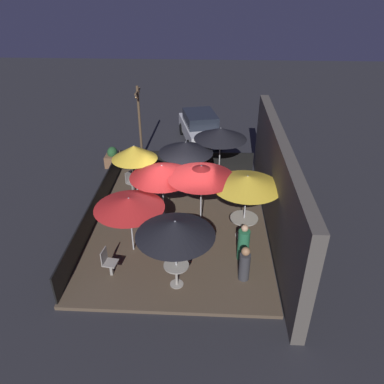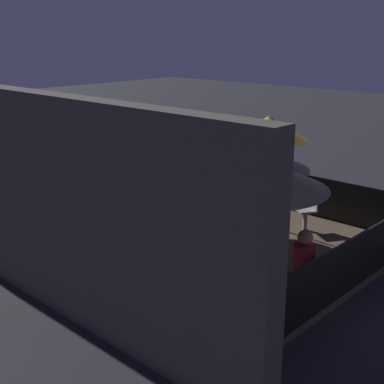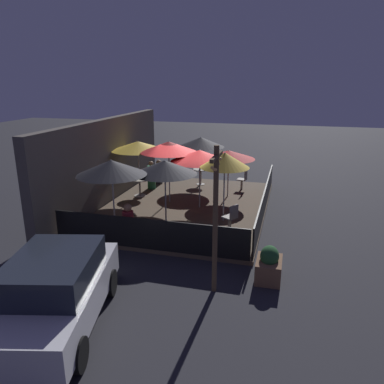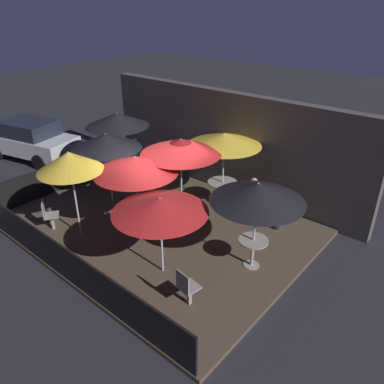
% 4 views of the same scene
% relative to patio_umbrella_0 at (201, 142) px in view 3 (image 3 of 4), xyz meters
% --- Properties ---
extents(ground_plane, '(60.00, 60.00, 0.00)m').
position_rel_patio_umbrella_0_xyz_m(ground_plane, '(-3.17, -0.17, -2.16)').
color(ground_plane, '#26262B').
extents(patio_deck, '(8.43, 6.27, 0.12)m').
position_rel_patio_umbrella_0_xyz_m(patio_deck, '(-3.17, -0.17, -2.10)').
color(patio_deck, brown).
rests_on(patio_deck, ground_plane).
extents(building_wall, '(10.03, 0.36, 3.46)m').
position_rel_patio_umbrella_0_xyz_m(building_wall, '(-3.17, 3.19, -0.44)').
color(building_wall, '#4C4742').
rests_on(building_wall, ground_plane).
extents(fence_front, '(8.23, 0.05, 0.95)m').
position_rel_patio_umbrella_0_xyz_m(fence_front, '(-3.17, -3.26, -1.57)').
color(fence_front, black).
rests_on(fence_front, patio_deck).
extents(fence_side_left, '(0.05, 6.07, 0.95)m').
position_rel_patio_umbrella_0_xyz_m(fence_side_left, '(-7.33, -0.17, -1.57)').
color(fence_side_left, black).
rests_on(fence_side_left, patio_deck).
extents(patio_umbrella_0, '(2.19, 2.19, 2.27)m').
position_rel_patio_umbrella_0_xyz_m(patio_umbrella_0, '(0.00, 0.00, 0.00)').
color(patio_umbrella_0, '#B2B2B7').
rests_on(patio_umbrella_0, patio_deck).
extents(patio_umbrella_1, '(2.26, 2.26, 2.38)m').
position_rel_patio_umbrella_0_xyz_m(patio_umbrella_1, '(-2.46, 2.10, 0.14)').
color(patio_umbrella_1, '#B2B2B7').
rests_on(patio_umbrella_1, patio_deck).
extents(patio_umbrella_2, '(2.17, 2.17, 2.28)m').
position_rel_patio_umbrella_0_xyz_m(patio_umbrella_2, '(-5.34, -0.07, 0.00)').
color(patio_umbrella_2, '#B2B2B7').
rests_on(patio_umbrella_2, patio_deck).
extents(patio_umbrella_3, '(1.71, 1.71, 2.47)m').
position_rel_patio_umbrella_0_xyz_m(patio_umbrella_3, '(-4.44, -1.92, 0.16)').
color(patio_umbrella_3, '#B2B2B7').
rests_on(patio_umbrella_3, patio_deck).
extents(patio_umbrella_4, '(2.21, 2.21, 2.00)m').
position_rel_patio_umbrella_0_xyz_m(patio_umbrella_4, '(-1.54, -1.57, -0.22)').
color(patio_umbrella_4, '#B2B2B7').
rests_on(patio_umbrella_4, patio_deck).
extents(patio_umbrella_5, '(2.21, 2.21, 2.44)m').
position_rel_patio_umbrella_0_xyz_m(patio_umbrella_5, '(-6.47, 1.31, 0.16)').
color(patio_umbrella_5, '#B2B2B7').
rests_on(patio_umbrella_5, patio_deck).
extents(patio_umbrella_6, '(2.27, 2.27, 2.29)m').
position_rel_patio_umbrella_0_xyz_m(patio_umbrella_6, '(-3.25, -0.75, 0.02)').
color(patio_umbrella_6, '#B2B2B7').
rests_on(patio_umbrella_6, patio_deck).
extents(patio_umbrella_7, '(2.28, 2.28, 2.49)m').
position_rel_patio_umbrella_0_xyz_m(patio_umbrella_7, '(-2.88, 0.61, 0.23)').
color(patio_umbrella_7, '#B2B2B7').
rests_on(patio_umbrella_7, patio_deck).
extents(dining_table_0, '(0.73, 0.73, 0.76)m').
position_rel_patio_umbrella_0_xyz_m(dining_table_0, '(0.00, -0.00, -1.46)').
color(dining_table_0, '#9E998E').
rests_on(dining_table_0, patio_deck).
extents(dining_table_1, '(0.95, 0.95, 0.77)m').
position_rel_patio_umbrella_0_xyz_m(dining_table_1, '(-2.46, 2.10, -1.43)').
color(dining_table_1, '#9E998E').
rests_on(dining_table_1, patio_deck).
extents(patio_chair_0, '(0.55, 0.55, 0.91)m').
position_rel_patio_umbrella_0_xyz_m(patio_chair_0, '(-5.28, -2.33, -1.55)').
color(patio_chair_0, gray).
rests_on(patio_chair_0, patio_deck).
extents(patio_chair_1, '(0.46, 0.46, 0.93)m').
position_rel_patio_umbrella_0_xyz_m(patio_chair_1, '(-0.32, -2.07, -1.54)').
color(patio_chair_1, gray).
rests_on(patio_chair_1, patio_deck).
extents(patron_0, '(0.52, 0.52, 1.29)m').
position_rel_patio_umbrella_0_xyz_m(patron_0, '(-1.28, 2.01, -1.47)').
color(patron_0, '#236642').
rests_on(patron_0, patio_deck).
extents(patron_1, '(0.46, 0.46, 1.16)m').
position_rel_patio_umbrella_0_xyz_m(patron_1, '(-0.36, 1.98, -1.50)').
color(patron_1, '#333338').
rests_on(patron_1, patio_deck).
extents(patron_2, '(0.38, 0.38, 1.24)m').
position_rel_patio_umbrella_0_xyz_m(patron_2, '(-6.96, 0.60, -1.48)').
color(patron_2, maroon).
rests_on(patron_2, patio_deck).
extents(planter_box, '(0.92, 0.64, 0.92)m').
position_rel_patio_umbrella_0_xyz_m(planter_box, '(-7.98, -3.76, -1.77)').
color(planter_box, brown).
rests_on(planter_box, ground_plane).
extents(light_post, '(1.10, 0.12, 3.59)m').
position_rel_patio_umbrella_0_xyz_m(light_post, '(-8.88, -2.51, -0.14)').
color(light_post, brown).
rests_on(light_post, ground_plane).
extents(parked_car_0, '(4.22, 2.59, 1.62)m').
position_rel_patio_umbrella_0_xyz_m(parked_car_0, '(-11.07, 0.33, -1.32)').
color(parked_car_0, silver).
rests_on(parked_car_0, ground_plane).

